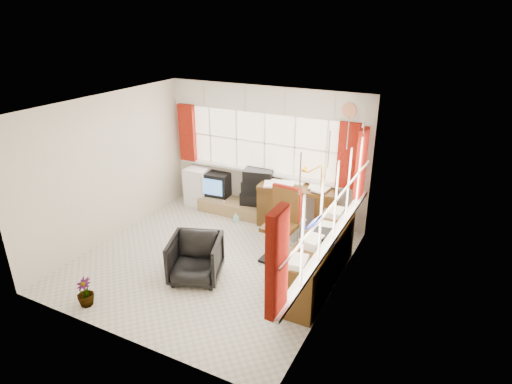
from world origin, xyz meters
TOP-DOWN VIEW (x-y plane):
  - ground at (0.00, 0.00)m, footprint 4.00×4.00m
  - room_walls at (0.00, 0.00)m, footprint 4.00×4.00m
  - window_back at (0.00, 1.94)m, footprint 3.70×0.12m
  - window_right at (1.94, 0.00)m, footprint 0.12×3.70m
  - curtains at (0.92, 0.93)m, footprint 3.83×3.83m
  - overhead_cabinets at (0.98, 0.98)m, footprint 3.98×3.98m
  - desk at (0.78, 1.80)m, footprint 1.47×0.84m
  - desk_lamp at (1.20, 1.76)m, footprint 0.19×0.17m
  - task_chair at (0.96, 0.66)m, footprint 0.52×0.55m
  - office_chair at (0.07, -0.52)m, footprint 0.94×0.95m
  - radiator at (1.03, 1.05)m, footprint 0.40×0.26m
  - credenza at (1.73, 0.20)m, footprint 0.50×2.00m
  - file_tray at (1.74, 0.14)m, footprint 0.32×0.39m
  - tv_bench at (-0.55, 1.72)m, footprint 1.40×0.50m
  - crt_tv at (-1.01, 1.90)m, footprint 0.56×0.53m
  - hifi_stack at (-0.07, 1.86)m, footprint 0.74×0.55m
  - mini_fridge at (-1.43, 1.80)m, footprint 0.48×0.48m
  - spray_bottle_a at (-0.71, 1.61)m, footprint 0.14×0.14m
  - spray_bottle_b at (-0.31, 1.38)m, footprint 0.11×0.11m
  - flower_vase at (-0.91, -1.73)m, footprint 0.26×0.26m

SIDE VIEW (x-z plane):
  - ground at x=0.00m, z-range 0.00..0.00m
  - spray_bottle_b at x=-0.31m, z-range 0.00..0.18m
  - tv_bench at x=-0.55m, z-range 0.00..0.25m
  - spray_bottle_a at x=-0.71m, z-range 0.00..0.27m
  - flower_vase at x=-0.91m, z-range 0.00..0.41m
  - radiator at x=1.03m, z-range -0.05..0.50m
  - office_chair at x=0.07m, z-range 0.00..0.68m
  - mini_fridge at x=-1.43m, z-range 0.00..0.78m
  - credenza at x=1.73m, z-range -0.03..0.82m
  - desk at x=0.78m, z-range 0.03..0.88m
  - crt_tv at x=-1.01m, z-range 0.25..0.73m
  - hifi_stack at x=-0.07m, z-range 0.23..0.93m
  - task_chair at x=0.96m, z-range 0.04..1.23m
  - file_tray at x=1.74m, z-range 0.75..0.87m
  - window_back at x=0.00m, z-range -0.85..2.75m
  - window_right at x=1.94m, z-range -0.85..2.75m
  - desk_lamp at x=1.20m, z-range 0.90..1.36m
  - curtains at x=0.92m, z-range 0.88..2.03m
  - room_walls at x=0.00m, z-range -0.50..3.50m
  - overhead_cabinets at x=0.98m, z-range 2.01..2.49m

